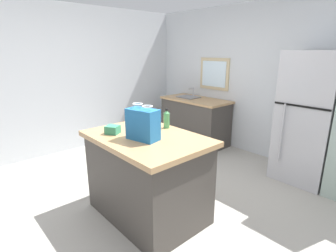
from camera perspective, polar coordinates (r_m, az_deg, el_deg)
name	(u,v)px	position (r m, az deg, el deg)	size (l,w,h in m)	color
ground	(156,203)	(3.33, -2.59, -16.39)	(6.00, 6.00, 0.00)	#ADA89E
back_wall	(265,82)	(4.73, 20.32, 8.98)	(5.00, 0.13, 2.56)	silver
left_wall	(65,80)	(5.03, -21.41, 9.24)	(0.10, 4.78, 2.56)	silver
kitchen_island	(148,176)	(2.93, -4.45, -10.77)	(1.30, 0.91, 0.93)	#423D38
refrigerator	(309,118)	(4.06, 28.31, 1.47)	(0.70, 0.70, 1.79)	#B7B7BC
sink_counter	(195,120)	(5.24, 5.85, 1.28)	(1.35, 0.66, 1.07)	#423D38
shopping_bag	(143,124)	(2.60, -5.48, 0.40)	(0.35, 0.24, 0.36)	#236BAD
small_box	(113,130)	(2.87, -11.92, -0.77)	(0.14, 0.13, 0.09)	#388E66
bottle	(167,119)	(3.00, -0.32, 1.49)	(0.07, 0.07, 0.23)	#4C9956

